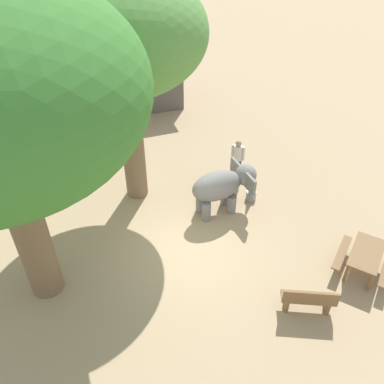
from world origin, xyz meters
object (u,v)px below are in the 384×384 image
person_handler (238,157)px  wooden_bench (309,299)px  elephant (223,186)px  market_stall_blue (158,82)px  shade_tree_secondary (121,37)px  market_stall_orange (103,90)px  feed_bucket (251,195)px  picnic_table_near (365,257)px

person_handler → wooden_bench: bearing=36.7°
elephant → market_stall_blue: 8.38m
shade_tree_secondary → wooden_bench: size_ratio=5.10×
shade_tree_secondary → market_stall_orange: 7.85m
elephant → feed_bucket: bearing=5.3°
feed_bucket → person_handler: bearing=89.2°
market_stall_blue → feed_bucket: 8.30m
wooden_bench → market_stall_orange: 13.26m
person_handler → feed_bucket: bearing=42.2°
picnic_table_near → market_stall_orange: size_ratio=0.83×
person_handler → wooden_bench: 6.09m
picnic_table_near → market_stall_orange: market_stall_orange is taller
picnic_table_near → feed_bucket: size_ratio=5.84×
wooden_bench → market_stall_blue: bearing=116.0°
picnic_table_near → person_handler: bearing=65.4°
person_handler → market_stall_orange: 7.79m
shade_tree_secondary → market_stall_blue: 8.27m
person_handler → market_stall_blue: market_stall_blue is taller
elephant → market_stall_orange: (-2.51, 8.38, 0.11)m
market_stall_orange → elephant: bearing=-73.3°
shade_tree_secondary → market_stall_orange: shade_tree_secondary is taller
person_handler → wooden_bench: size_ratio=1.12×
elephant → shade_tree_secondary: size_ratio=0.32×
elephant → person_handler: (1.20, 1.53, -0.08)m
elephant → picnic_table_near: bearing=-59.0°
wooden_bench → feed_bucket: bearing=106.2°
shade_tree_secondary → picnic_table_near: bearing=-47.2°
elephant → market_stall_blue: bearing=84.7°
elephant → person_handler: person_handler is taller
wooden_bench → market_stall_blue: market_stall_blue is taller
wooden_bench → feed_bucket: (0.65, 4.71, -0.31)m
wooden_bench → market_stall_orange: market_stall_orange is taller
elephant → market_stall_orange: bearing=102.0°
person_handler → wooden_bench: person_handler is taller
person_handler → shade_tree_secondary: (-3.72, 0.32, 4.55)m
shade_tree_secondary → feed_bucket: (3.70, -1.65, -5.34)m
elephant → picnic_table_near: (2.75, -3.84, -0.44)m
wooden_bench → feed_bucket: size_ratio=4.00×
wooden_bench → shade_tree_secondary: bearing=139.6°
market_stall_orange → feed_bucket: (3.69, -8.17, -0.98)m
market_stall_orange → picnic_table_near: bearing=-66.7°
market_stall_blue → shade_tree_secondary: bearing=-111.8°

